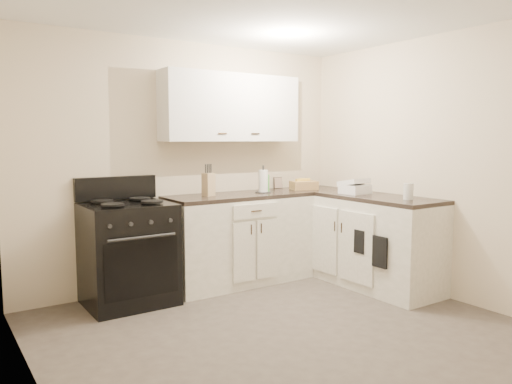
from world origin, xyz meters
TOP-DOWN VIEW (x-y plane):
  - floor at (0.00, 0.00)m, footprint 3.60×3.60m
  - ceiling at (0.00, 0.00)m, footprint 3.60×3.60m
  - wall_back at (0.00, 1.80)m, footprint 3.60×0.00m
  - wall_right at (1.80, 0.00)m, footprint 0.00×3.60m
  - wall_left at (-1.80, 0.00)m, footprint 0.00×3.60m
  - base_cabinets_back at (0.43, 1.50)m, footprint 1.55×0.60m
  - base_cabinets_right at (1.50, 0.85)m, footprint 0.60×1.90m
  - countertop_back at (0.43, 1.50)m, footprint 1.55×0.60m
  - countertop_right at (1.50, 0.85)m, footprint 0.60×1.90m
  - upper_cabinets at (0.43, 1.65)m, footprint 1.55×0.30m
  - stove at (-0.79, 1.48)m, footprint 0.78×0.66m
  - knife_block at (0.08, 1.54)m, footprint 0.13×0.12m
  - paper_towel at (0.72, 1.48)m, footprint 0.13×0.13m
  - soap_bottle at (0.76, 1.48)m, footprint 0.08×0.08m
  - picture_frame at (1.12, 1.76)m, footprint 0.11×0.05m
  - wicker_basket at (1.29, 1.50)m, footprint 0.33×0.27m
  - countertop_grill at (1.46, 0.85)m, footprint 0.27×0.26m
  - glass_jar at (1.52, 0.21)m, footprint 0.11×0.11m
  - oven_mitt_near at (1.18, 0.24)m, footprint 0.02×0.17m
  - oven_mitt_far at (1.18, 0.50)m, footprint 0.02×0.13m

SIDE VIEW (x-z plane):
  - floor at x=0.00m, z-range 0.00..0.00m
  - base_cabinets_back at x=0.43m, z-range 0.00..0.90m
  - base_cabinets_right at x=1.50m, z-range 0.00..0.90m
  - stove at x=-0.79m, z-range -0.01..0.93m
  - oven_mitt_near at x=1.18m, z-range 0.32..0.61m
  - oven_mitt_far at x=1.18m, z-range 0.40..0.63m
  - countertop_back at x=0.43m, z-range 0.90..0.94m
  - countertop_right at x=1.50m, z-range 0.90..0.94m
  - wicker_basket at x=1.29m, z-range 0.94..1.04m
  - countertop_grill at x=1.46m, z-range 0.94..1.04m
  - picture_frame at x=1.12m, z-range 0.94..1.07m
  - glass_jar at x=1.52m, z-range 0.94..1.09m
  - soap_bottle at x=0.76m, z-range 0.94..1.13m
  - knife_block at x=0.08m, z-range 0.94..1.17m
  - paper_towel at x=0.72m, z-range 0.94..1.18m
  - wall_back at x=0.00m, z-range -0.55..3.05m
  - wall_right at x=1.80m, z-range -0.55..3.05m
  - wall_left at x=-1.80m, z-range -0.55..3.05m
  - upper_cabinets at x=0.43m, z-range 1.49..2.19m
  - ceiling at x=0.00m, z-range 2.50..2.50m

